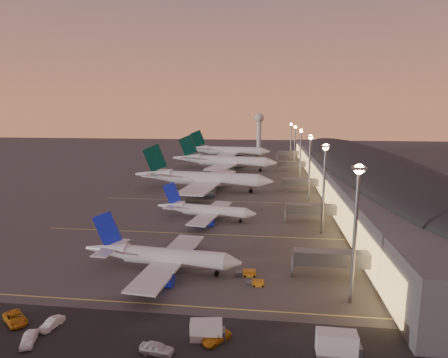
{
  "coord_description": "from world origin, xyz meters",
  "views": [
    {
      "loc": [
        20.52,
        -106.34,
        35.01
      ],
      "look_at": [
        2.0,
        45.0,
        7.0
      ],
      "focal_mm": 30.0,
      "sensor_mm": 36.0,
      "label": 1
    }
  ],
  "objects_px": {
    "airliner_wide_near": "(202,179)",
    "airliner_narrow_north": "(206,210)",
    "airliner_narrow_south": "(161,256)",
    "service_van_a": "(52,323)",
    "baggage_tug_b": "(256,283)",
    "service_van_b": "(15,318)",
    "service_van_e": "(157,348)",
    "catering_truck_b": "(339,344)",
    "airliner_wide_mid": "(223,161)",
    "service_van_d": "(216,338)",
    "airliner_wide_far": "(227,151)",
    "service_van_c": "(29,339)",
    "baggage_tug_a": "(247,273)",
    "radar_tower": "(259,124)",
    "catering_truck_a": "(208,331)"
  },
  "relations": [
    {
      "from": "airliner_wide_near",
      "to": "radar_tower",
      "type": "relative_size",
      "value": 1.96
    },
    {
      "from": "baggage_tug_a",
      "to": "catering_truck_b",
      "type": "xyz_separation_m",
      "value": [
        14.87,
        -24.81,
        1.1
      ]
    },
    {
      "from": "airliner_wide_near",
      "to": "airliner_narrow_north",
      "type": "bearing_deg",
      "value": -71.44
    },
    {
      "from": "airliner_narrow_south",
      "to": "service_van_e",
      "type": "bearing_deg",
      "value": -69.63
    },
    {
      "from": "airliner_narrow_south",
      "to": "airliner_wide_near",
      "type": "height_order",
      "value": "airliner_wide_near"
    },
    {
      "from": "airliner_narrow_north",
      "to": "baggage_tug_a",
      "type": "relative_size",
      "value": 7.72
    },
    {
      "from": "airliner_wide_far",
      "to": "baggage_tug_a",
      "type": "xyz_separation_m",
      "value": [
        27.39,
        -201.04,
        -4.77
      ]
    },
    {
      "from": "airliner_wide_near",
      "to": "baggage_tug_b",
      "type": "bearing_deg",
      "value": -66.21
    },
    {
      "from": "service_van_c",
      "to": "baggage_tug_b",
      "type": "bearing_deg",
      "value": 16.49
    },
    {
      "from": "catering_truck_b",
      "to": "airliner_narrow_north",
      "type": "bearing_deg",
      "value": 116.31
    },
    {
      "from": "airliner_wide_far",
      "to": "service_van_c",
      "type": "relative_size",
      "value": 14.21
    },
    {
      "from": "baggage_tug_b",
      "to": "catering_truck_a",
      "type": "bearing_deg",
      "value": -113.01
    },
    {
      "from": "baggage_tug_b",
      "to": "service_van_e",
      "type": "xyz_separation_m",
      "value": [
        -13.53,
        -23.47,
        0.37
      ]
    },
    {
      "from": "service_van_c",
      "to": "airliner_narrow_north",
      "type": "bearing_deg",
      "value": 58.62
    },
    {
      "from": "radar_tower",
      "to": "catering_truck_b",
      "type": "distance_m",
      "value": 317.14
    },
    {
      "from": "catering_truck_b",
      "to": "airliner_wide_mid",
      "type": "bearing_deg",
      "value": 103.67
    },
    {
      "from": "radar_tower",
      "to": "service_van_a",
      "type": "relative_size",
      "value": 7.19
    },
    {
      "from": "airliner_narrow_south",
      "to": "airliner_wide_far",
      "type": "bearing_deg",
      "value": 97.71
    },
    {
      "from": "catering_truck_b",
      "to": "service_van_e",
      "type": "height_order",
      "value": "catering_truck_b"
    },
    {
      "from": "baggage_tug_a",
      "to": "service_van_e",
      "type": "bearing_deg",
      "value": -119.79
    },
    {
      "from": "airliner_narrow_north",
      "to": "radar_tower",
      "type": "relative_size",
      "value": 1.03
    },
    {
      "from": "airliner_wide_near",
      "to": "baggage_tug_b",
      "type": "relative_size",
      "value": 17.03
    },
    {
      "from": "radar_tower",
      "to": "catering_truck_a",
      "type": "bearing_deg",
      "value": -89.7
    },
    {
      "from": "baggage_tug_a",
      "to": "airliner_wide_far",
      "type": "bearing_deg",
      "value": 90.3
    },
    {
      "from": "airliner_narrow_north",
      "to": "catering_truck_a",
      "type": "bearing_deg",
      "value": -70.8
    },
    {
      "from": "catering_truck_b",
      "to": "service_van_a",
      "type": "xyz_separation_m",
      "value": [
        -45.33,
        1.39,
        -0.92
      ]
    },
    {
      "from": "airliner_narrow_south",
      "to": "service_van_e",
      "type": "height_order",
      "value": "airliner_narrow_south"
    },
    {
      "from": "baggage_tug_a",
      "to": "service_van_a",
      "type": "height_order",
      "value": "service_van_a"
    },
    {
      "from": "airliner_wide_mid",
      "to": "radar_tower",
      "type": "distance_m",
      "value": 149.13
    },
    {
      "from": "airliner_narrow_north",
      "to": "service_van_b",
      "type": "xyz_separation_m",
      "value": [
        -21.38,
        -63.17,
        -2.29
      ]
    },
    {
      "from": "baggage_tug_b",
      "to": "service_van_a",
      "type": "distance_m",
      "value": 37.75
    },
    {
      "from": "airliner_narrow_south",
      "to": "service_van_d",
      "type": "distance_m",
      "value": 28.89
    },
    {
      "from": "baggage_tug_a",
      "to": "airliner_wide_near",
      "type": "bearing_deg",
      "value": 99.08
    },
    {
      "from": "airliner_narrow_south",
      "to": "service_van_a",
      "type": "bearing_deg",
      "value": -110.62
    },
    {
      "from": "catering_truck_b",
      "to": "airliner_wide_far",
      "type": "bearing_deg",
      "value": 101.62
    },
    {
      "from": "airliner_wide_near",
      "to": "service_van_d",
      "type": "bearing_deg",
      "value": -71.81
    },
    {
      "from": "service_van_b",
      "to": "airliner_wide_near",
      "type": "bearing_deg",
      "value": 32.22
    },
    {
      "from": "catering_truck_a",
      "to": "service_van_e",
      "type": "bearing_deg",
      "value": -155.38
    },
    {
      "from": "airliner_wide_far",
      "to": "service_van_c",
      "type": "xyz_separation_m",
      "value": [
        -4.06,
        -228.89,
        -4.58
      ]
    },
    {
      "from": "catering_truck_a",
      "to": "airliner_narrow_south",
      "type": "bearing_deg",
      "value": 113.2
    },
    {
      "from": "service_van_c",
      "to": "service_van_d",
      "type": "bearing_deg",
      "value": -10.54
    },
    {
      "from": "service_van_b",
      "to": "service_van_e",
      "type": "distance_m",
      "value": 26.34
    },
    {
      "from": "baggage_tug_a",
      "to": "airliner_narrow_north",
      "type": "bearing_deg",
      "value": 104.07
    },
    {
      "from": "service_van_a",
      "to": "service_van_c",
      "type": "distance_m",
      "value": 4.53
    },
    {
      "from": "airliner_wide_near",
      "to": "airliner_wide_mid",
      "type": "height_order",
      "value": "airliner_wide_mid"
    },
    {
      "from": "service_van_b",
      "to": "service_van_d",
      "type": "xyz_separation_m",
      "value": [
        34.05,
        -1.03,
        -0.12
      ]
    },
    {
      "from": "baggage_tug_b",
      "to": "service_van_e",
      "type": "distance_m",
      "value": 27.1
    },
    {
      "from": "service_van_e",
      "to": "baggage_tug_b",
      "type": "bearing_deg",
      "value": -22.35
    },
    {
      "from": "catering_truck_a",
      "to": "airliner_wide_far",
      "type": "bearing_deg",
      "value": 87.64
    },
    {
      "from": "airliner_wide_mid",
      "to": "service_van_b",
      "type": "height_order",
      "value": "airliner_wide_mid"
    }
  ]
}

